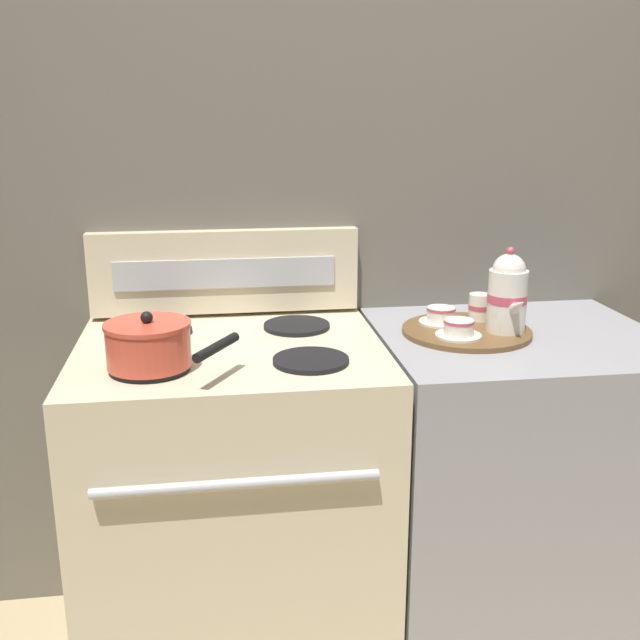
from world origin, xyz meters
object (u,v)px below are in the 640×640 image
Objects in this scene: saucepan at (150,344)px; teacup_right at (459,328)px; creamer_jug at (479,307)px; stove at (235,507)px; serving_tray at (466,331)px; teapot at (508,293)px; teacup_left at (441,315)px.

saucepan reaches higher than teacup_right.
stove is at bearing -171.15° from creamer_jug.
saucepan is at bearing -141.02° from stove.
teapot reaches higher than serving_tray.
stove is 0.92m from teapot.
serving_tray is 2.88× the size of teacup_right.
serving_tray is (0.63, 0.03, 0.46)m from stove.
stove is at bearing 179.31° from teapot.
creamer_jug is (0.11, 0.15, 0.01)m from teacup_right.
teapot is 0.16m from teacup_right.
stove is 0.76m from teacup_right.
teapot is at bearing -20.20° from serving_tray.
saucepan reaches higher than teacup_left.
stove is at bearing 176.37° from teacup_right.
teacup_left is at bearing 8.84° from stove.
teapot reaches higher than teacup_right.
creamer_jug is at bearing 53.64° from teacup_right.
teacup_left is at bearing -171.08° from creamer_jug.
saucepan reaches higher than creamer_jug.
saucepan is 0.78m from teacup_right.
teapot is 0.19m from teacup_left.
teapot reaches higher than stove.
serving_tray is at bearing 159.80° from teapot.
saucepan is 2.55× the size of teacup_right.
teacup_left is at bearing 129.34° from serving_tray.
saucepan is (-0.18, -0.15, 0.52)m from stove.
creamer_jug reaches higher than teacup_right.
teapot is at bearing -74.97° from creamer_jug.
serving_tray is (0.81, 0.17, -0.06)m from saucepan.
teapot is 0.14m from creamer_jug.
teacup_left is (-0.05, 0.06, 0.03)m from serving_tray.
teacup_left is (-0.15, 0.10, -0.08)m from teapot.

